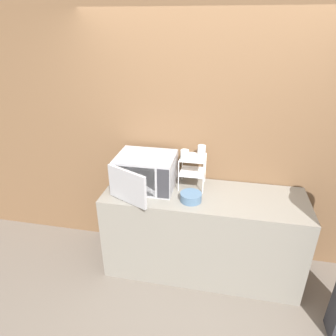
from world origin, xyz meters
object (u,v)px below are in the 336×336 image
at_px(dish_rack, 193,165).
at_px(glass_front_left, 185,155).
at_px(microwave, 145,172).
at_px(bowl, 191,197).
at_px(glass_back_right, 202,150).

xyz_separation_m(dish_rack, glass_front_left, (-0.07, -0.07, 0.14)).
bearing_deg(dish_rack, microwave, -166.59).
bearing_deg(bowl, glass_front_left, 115.12).
bearing_deg(microwave, dish_rack, 13.41).
xyz_separation_m(dish_rack, bowl, (0.03, -0.27, -0.19)).
height_order(microwave, glass_front_left, glass_front_left).
bearing_deg(bowl, glass_back_right, 81.99).
bearing_deg(dish_rack, bowl, -84.72).
bearing_deg(glass_back_right, microwave, -161.11).
relative_size(glass_front_left, glass_back_right, 1.00).
relative_size(dish_rack, bowl, 1.61).
distance_m(dish_rack, bowl, 0.34).
xyz_separation_m(dish_rack, glass_back_right, (0.07, 0.07, 0.14)).
height_order(glass_back_right, bowl, glass_back_right).
xyz_separation_m(glass_front_left, glass_back_right, (0.14, 0.14, 0.00)).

